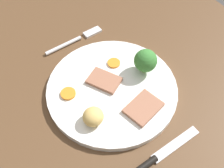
# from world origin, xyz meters

# --- Properties ---
(dining_table) EXTENTS (1.20, 0.84, 0.04)m
(dining_table) POSITION_xyz_m (0.00, 0.00, 0.02)
(dining_table) COLOR brown
(dining_table) RESTS_ON ground
(dinner_plate) EXTENTS (0.27, 0.27, 0.01)m
(dinner_plate) POSITION_xyz_m (0.02, 0.01, 0.04)
(dinner_plate) COLOR white
(dinner_plate) RESTS_ON dining_table
(meat_slice_main) EXTENTS (0.08, 0.07, 0.01)m
(meat_slice_main) POSITION_xyz_m (0.00, 0.00, 0.05)
(meat_slice_main) COLOR #9E664C
(meat_slice_main) RESTS_ON dinner_plate
(meat_slice_under) EXTENTS (0.07, 0.08, 0.01)m
(meat_slice_under) POSITION_xyz_m (0.10, 0.03, 0.05)
(meat_slice_under) COLOR #9E664C
(meat_slice_under) RESTS_ON dinner_plate
(roast_potato_left) EXTENTS (0.05, 0.05, 0.03)m
(roast_potato_left) POSITION_xyz_m (0.07, -0.06, 0.07)
(roast_potato_left) COLOR #D8B260
(roast_potato_left) RESTS_ON dinner_plate
(carrot_coin_front) EXTENTS (0.03, 0.03, 0.01)m
(carrot_coin_front) POSITION_xyz_m (-0.01, -0.08, 0.05)
(carrot_coin_front) COLOR orange
(carrot_coin_front) RESTS_ON dinner_plate
(carrot_coin_back) EXTENTS (0.03, 0.03, 0.00)m
(carrot_coin_back) POSITION_xyz_m (-0.03, 0.04, 0.05)
(carrot_coin_back) COLOR orange
(carrot_coin_back) RESTS_ON dinner_plate
(broccoli_floret) EXTENTS (0.05, 0.05, 0.06)m
(broccoli_floret) POSITION_xyz_m (0.02, 0.09, 0.08)
(broccoli_floret) COLOR #8CB766
(broccoli_floret) RESTS_ON dinner_plate
(fork) EXTENTS (0.03, 0.15, 0.01)m
(fork) POSITION_xyz_m (-0.15, 0.01, 0.04)
(fork) COLOR silver
(fork) RESTS_ON dining_table
(knife) EXTENTS (0.03, 0.19, 0.01)m
(knife) POSITION_xyz_m (0.19, -0.01, 0.04)
(knife) COLOR black
(knife) RESTS_ON dining_table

